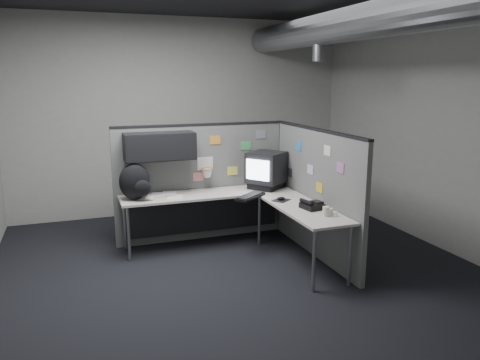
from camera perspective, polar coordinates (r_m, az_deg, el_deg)
name	(u,v)px	position (r m, az deg, el deg)	size (l,w,h in m)	color
room	(285,91)	(5.39, 5.56, 10.79)	(5.62, 5.62, 3.22)	black
partition_back	(191,171)	(6.41, -5.95, 1.12)	(2.44, 0.42, 1.63)	#5F615F
partition_right	(315,192)	(6.00, 9.15, -1.49)	(0.07, 2.23, 1.63)	#5F615F
desk	(232,205)	(6.11, -1.01, -3.07)	(2.31, 2.11, 0.73)	beige
monitor	(266,170)	(6.48, 3.22, 1.26)	(0.62, 0.62, 0.51)	black
keyboard	(250,196)	(6.00, 1.25, -1.99)	(0.50, 0.45, 0.04)	black
mouse	(281,199)	(5.90, 5.02, -2.35)	(0.27, 0.27, 0.05)	black
phone	(312,205)	(5.57, 8.76, -3.06)	(0.26, 0.27, 0.11)	black
bottles	(330,212)	(5.36, 10.87, -3.83)	(0.14, 0.19, 0.08)	silver
cup	(326,211)	(5.30, 10.45, -3.79)	(0.08, 0.08, 0.11)	beige
papers	(154,195)	(6.20, -10.43, -1.85)	(0.73, 0.60, 0.02)	white
backpack	(135,182)	(6.01, -12.66, -0.27)	(0.42, 0.38, 0.46)	black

